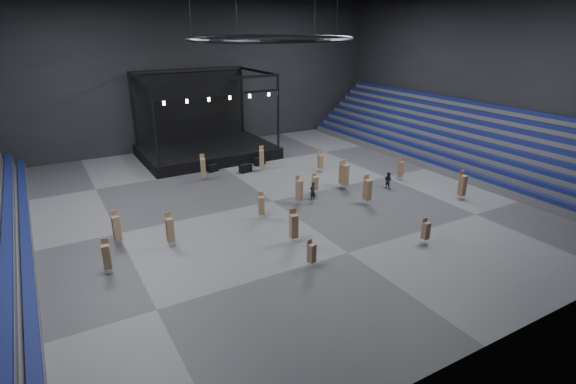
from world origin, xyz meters
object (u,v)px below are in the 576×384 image
chair_stack_0 (320,161)px  crew_member (388,180)px  chair_stack_2 (294,225)px  chair_stack_4 (107,256)px  chair_stack_6 (426,230)px  chair_stack_3 (116,227)px  chair_stack_5 (170,229)px  chair_stack_8 (367,189)px  stage (204,143)px  flight_case_left (213,168)px  chair_stack_1 (311,253)px  chair_stack_11 (345,174)px  chair_stack_15 (299,190)px  chair_stack_9 (261,205)px  chair_stack_14 (343,174)px  chair_stack_13 (203,167)px  chair_stack_10 (315,183)px  flight_case_right (260,161)px  man_center (312,191)px  flight_case_mid (245,168)px  chair_stack_7 (462,185)px

chair_stack_0 → crew_member: bearing=-67.2°
chair_stack_2 → crew_member: bearing=30.7°
chair_stack_4 → chair_stack_6: chair_stack_4 is taller
chair_stack_0 → chair_stack_3: size_ratio=0.81×
chair_stack_5 → chair_stack_6: (15.11, -8.20, -0.27)m
chair_stack_4 → chair_stack_8: chair_stack_8 is taller
stage → chair_stack_0: 14.02m
flight_case_left → chair_stack_1: (-1.67, -20.92, 0.62)m
chair_stack_8 → chair_stack_11: 3.87m
chair_stack_15 → chair_stack_11: bearing=-11.6°
chair_stack_1 → chair_stack_2: 3.44m
chair_stack_9 → chair_stack_14: chair_stack_14 is taller
chair_stack_5 → crew_member: 20.34m
chair_stack_11 → chair_stack_8: bearing=-110.7°
chair_stack_1 → chair_stack_9: chair_stack_9 is taller
chair_stack_13 → crew_member: size_ratio=1.66×
chair_stack_3 → chair_stack_8: chair_stack_8 is taller
chair_stack_1 → chair_stack_3: 13.27m
flight_case_left → chair_stack_0: size_ratio=0.54×
chair_stack_4 → chair_stack_8: bearing=14.8°
flight_case_left → chair_stack_14: bearing=-50.4°
flight_case_left → chair_stack_9: bearing=-94.6°
stage → chair_stack_2: stage is taller
chair_stack_11 → chair_stack_15: chair_stack_11 is taller
flight_case_left → chair_stack_10: bearing=-62.3°
chair_stack_9 → chair_stack_10: bearing=38.1°
chair_stack_4 → chair_stack_9: size_ratio=1.05×
chair_stack_3 → flight_case_left: bearing=42.5°
flight_case_right → chair_stack_6: (1.68, -21.77, 0.56)m
chair_stack_2 → chair_stack_13: (-0.81, 15.46, 0.01)m
flight_case_right → chair_stack_0: bearing=-49.3°
chair_stack_4 → man_center: chair_stack_4 is taller
chair_stack_9 → chair_stack_11: size_ratio=0.77×
chair_stack_15 → crew_member: bearing=-26.6°
chair_stack_3 → chair_stack_15: chair_stack_3 is taller
chair_stack_13 → chair_stack_14: (10.27, -8.19, 0.01)m
chair_stack_0 → chair_stack_2: bearing=-126.9°
chair_stack_9 → flight_case_mid: bearing=88.4°
chair_stack_15 → crew_member: size_ratio=1.62×
chair_stack_7 → chair_stack_15: bearing=149.8°
flight_case_mid → chair_stack_14: 10.26m
chair_stack_2 → chair_stack_13: chair_stack_13 is taller
chair_stack_4 → chair_stack_11: (20.97, 4.65, 0.26)m
stage → chair_stack_15: stage is taller
chair_stack_6 → chair_stack_11: bearing=84.2°
flight_case_mid → chair_stack_11: 10.66m
chair_stack_9 → chair_stack_2: bearing=-71.6°
flight_case_right → chair_stack_11: 11.07m
flight_case_left → man_center: man_center is taller
chair_stack_10 → chair_stack_0: bearing=52.3°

